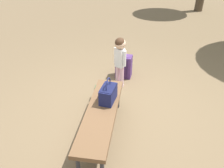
# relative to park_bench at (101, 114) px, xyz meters

# --- Properties ---
(ground_plane) EXTENTS (40.00, 40.00, 0.00)m
(ground_plane) POSITION_rel_park_bench_xyz_m (0.61, -0.14, -0.39)
(ground_plane) COLOR brown
(ground_plane) RESTS_ON ground
(park_bench) EXTENTS (1.61, 0.43, 0.45)m
(park_bench) POSITION_rel_park_bench_xyz_m (0.00, 0.00, 0.00)
(park_bench) COLOR brown
(park_bench) RESTS_ON ground
(handbag) EXTENTS (0.34, 0.22, 0.37)m
(handbag) POSITION_rel_park_bench_xyz_m (0.24, -0.05, 0.18)
(handbag) COLOR #191E4C
(handbag) RESTS_ON park_bench
(child_standing) EXTENTS (0.20, 0.23, 0.97)m
(child_standing) POSITION_rel_park_bench_xyz_m (1.39, -0.05, 0.25)
(child_standing) COLOR #E5B2C6
(child_standing) RESTS_ON ground
(backpack_large) EXTENTS (0.29, 0.33, 0.52)m
(backpack_large) POSITION_rel_park_bench_xyz_m (1.76, -0.09, -0.13)
(backpack_large) COLOR #4C2D66
(backpack_large) RESTS_ON ground
(backpack_small) EXTENTS (0.16, 0.18, 0.29)m
(backpack_small) POSITION_rel_park_bench_xyz_m (0.89, 0.21, -0.25)
(backpack_small) COLOR #1E4C2D
(backpack_small) RESTS_ON ground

